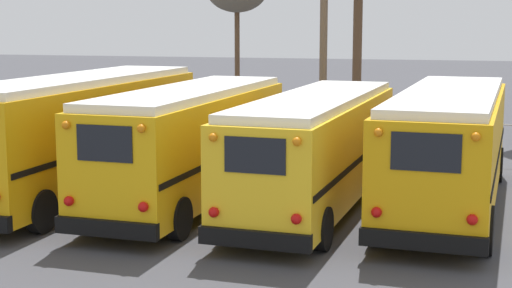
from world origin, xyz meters
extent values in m
plane|color=#424247|center=(0.00, 0.00, 0.00)|extent=(160.00, 160.00, 0.00)
cube|color=#E5A00C|center=(-4.96, -0.27, 1.75)|extent=(2.91, 10.45, 2.79)
cube|color=white|center=(-4.96, -0.27, 3.24)|extent=(2.69, 10.03, 0.20)
cube|color=black|center=(-6.20, -0.21, 1.54)|extent=(0.47, 10.14, 0.14)
cube|color=black|center=(-3.73, -0.32, 1.54)|extent=(0.47, 10.14, 0.14)
cylinder|color=black|center=(-5.94, 3.66, 0.51)|extent=(0.33, 1.04, 1.03)
cylinder|color=black|center=(-3.65, 3.55, 0.51)|extent=(0.33, 1.04, 1.03)
cylinder|color=black|center=(-3.99, -4.19, 0.51)|extent=(0.33, 1.04, 1.03)
cube|color=#EAAA0F|center=(-1.65, -0.46, 1.63)|extent=(2.74, 9.47, 2.56)
cube|color=white|center=(-1.65, -0.46, 3.01)|extent=(2.53, 9.09, 0.20)
cube|color=black|center=(-1.86, -5.19, 0.52)|extent=(2.38, 0.30, 0.36)
cube|color=black|center=(-1.86, -5.16, 2.33)|extent=(1.28, 0.09, 0.77)
sphere|color=red|center=(-2.73, -5.16, 1.05)|extent=(0.22, 0.22, 0.22)
sphere|color=orange|center=(-2.73, -5.16, 2.69)|extent=(0.18, 0.18, 0.18)
sphere|color=red|center=(-0.99, -5.23, 1.05)|extent=(0.22, 0.22, 0.22)
sphere|color=orange|center=(-0.99, -5.23, 2.69)|extent=(0.18, 0.18, 0.18)
cube|color=black|center=(-2.83, -0.41, 1.43)|extent=(0.42, 9.18, 0.14)
cube|color=black|center=(-0.48, -0.51, 1.43)|extent=(0.42, 9.18, 0.14)
cylinder|color=black|center=(-2.59, 2.97, 0.49)|extent=(0.32, 1.00, 0.98)
cylinder|color=black|center=(-0.42, 2.88, 0.49)|extent=(0.32, 1.00, 0.98)
cylinder|color=black|center=(-2.89, -3.80, 0.49)|extent=(0.32, 1.00, 0.98)
cylinder|color=black|center=(-0.72, -3.89, 0.49)|extent=(0.32, 1.00, 0.98)
cube|color=yellow|center=(1.65, -0.02, 1.55)|extent=(2.88, 10.29, 2.43)
cube|color=white|center=(1.65, -0.02, 2.86)|extent=(2.67, 9.87, 0.20)
cube|color=black|center=(1.37, -5.13, 0.51)|extent=(2.38, 0.33, 0.36)
cube|color=black|center=(1.37, -5.11, 2.22)|extent=(1.28, 0.10, 0.73)
sphere|color=red|center=(0.50, -5.10, 1.00)|extent=(0.22, 0.22, 0.22)
sphere|color=orange|center=(0.50, -5.10, 2.54)|extent=(0.18, 0.18, 0.18)
sphere|color=red|center=(2.24, -5.19, 1.00)|extent=(0.22, 0.22, 0.22)
sphere|color=orange|center=(2.24, -5.19, 2.54)|extent=(0.18, 0.18, 0.18)
cube|color=black|center=(0.48, 0.05, 1.37)|extent=(0.57, 9.96, 0.14)
cube|color=black|center=(2.83, -0.08, 1.37)|extent=(0.57, 9.96, 0.14)
cylinder|color=black|center=(0.78, 3.82, 0.48)|extent=(0.33, 0.97, 0.95)
cylinder|color=black|center=(2.94, 3.70, 0.48)|extent=(0.33, 0.97, 0.95)
cylinder|color=black|center=(0.37, -3.74, 0.48)|extent=(0.33, 0.97, 0.95)
cylinder|color=black|center=(2.52, -3.86, 0.48)|extent=(0.33, 0.97, 0.95)
cube|color=#E5A00C|center=(4.96, 0.77, 1.63)|extent=(3.08, 10.66, 2.53)
cube|color=white|center=(4.96, 0.77, 3.00)|extent=(2.86, 10.23, 0.20)
cube|color=black|center=(4.65, -4.53, 0.55)|extent=(2.53, 0.35, 0.36)
cube|color=black|center=(4.65, -4.51, 2.33)|extent=(1.36, 0.11, 0.76)
sphere|color=red|center=(3.73, -4.49, 1.07)|extent=(0.22, 0.22, 0.22)
sphere|color=orange|center=(3.73, -4.49, 2.68)|extent=(0.18, 0.18, 0.18)
sphere|color=red|center=(5.58, -4.59, 1.07)|extent=(0.22, 0.22, 0.22)
sphere|color=orange|center=(5.58, -4.59, 2.68)|extent=(0.18, 0.18, 0.18)
cube|color=black|center=(3.72, 0.84, 1.45)|extent=(0.63, 10.31, 0.14)
cube|color=black|center=(6.21, 0.69, 1.45)|extent=(0.63, 10.31, 0.14)
cylinder|color=black|center=(4.04, 4.80, 0.53)|extent=(0.34, 1.07, 1.06)
cylinder|color=black|center=(6.35, 4.66, 0.53)|extent=(0.34, 1.07, 1.06)
cylinder|color=black|center=(3.58, -3.12, 0.53)|extent=(0.34, 1.07, 1.06)
cylinder|color=black|center=(5.88, -3.26, 0.53)|extent=(0.34, 1.07, 1.06)
cylinder|color=brown|center=(-0.25, 11.10, 3.51)|extent=(0.31, 0.31, 7.02)
cylinder|color=brown|center=(0.21, 17.49, 3.46)|extent=(0.44, 0.44, 6.92)
cylinder|color=brown|center=(-5.84, 17.84, 2.77)|extent=(0.25, 0.25, 5.55)
cylinder|color=#939399|center=(-8.96, 7.49, 0.70)|extent=(0.06, 0.06, 1.40)
cylinder|color=#939399|center=(-6.40, 7.49, 0.70)|extent=(0.06, 0.06, 1.40)
cylinder|color=#939399|center=(-3.84, 7.49, 0.70)|extent=(0.06, 0.06, 1.40)
cylinder|color=#939399|center=(-1.28, 7.49, 0.70)|extent=(0.06, 0.06, 1.40)
cylinder|color=#939399|center=(1.28, 7.49, 0.70)|extent=(0.06, 0.06, 1.40)
cylinder|color=#939399|center=(3.84, 7.49, 0.70)|extent=(0.06, 0.06, 1.40)
cylinder|color=#939399|center=(6.40, 7.49, 0.70)|extent=(0.06, 0.06, 1.40)
cylinder|color=#939399|center=(0.00, 7.49, 1.40)|extent=(17.93, 0.04, 0.04)
camera|label=1|loc=(5.42, -19.84, 4.86)|focal=55.00mm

